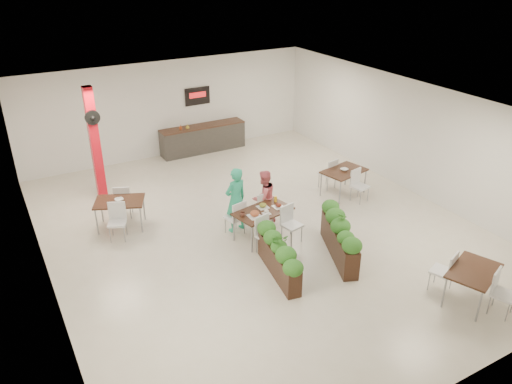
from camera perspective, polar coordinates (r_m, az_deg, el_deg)
ground at (r=12.77m, az=0.26°, el=-4.13°), size 12.00×12.00×0.00m
room_shell at (r=11.89m, az=0.28°, el=4.26°), size 10.10×12.10×3.22m
red_column at (r=14.42m, az=-17.93°, el=5.39°), size 0.40×0.41×3.20m
service_counter at (r=17.59m, az=-6.09°, el=6.18°), size 3.00×0.64×2.20m
main_table at (r=12.06m, az=0.78°, el=-2.63°), size 1.53×1.83×0.92m
diner_man at (r=12.30m, az=-2.33°, el=-0.91°), size 0.69×0.52×1.70m
diner_woman at (r=12.70m, az=0.89°, el=-0.60°), size 0.80×0.68×1.45m
planter_left at (r=10.80m, az=2.63°, el=-7.15°), size 0.67×1.90×1.01m
planter_right at (r=11.57m, az=9.53°, el=-5.02°), size 1.09×2.02×1.12m
side_table_a at (r=12.99m, az=-15.31°, el=-1.43°), size 1.42×1.65×0.92m
side_table_b at (r=14.46m, az=10.00°, el=2.03°), size 1.38×1.67×0.92m
side_table_c at (r=10.85m, az=23.58°, el=-8.72°), size 1.39×1.66×0.92m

